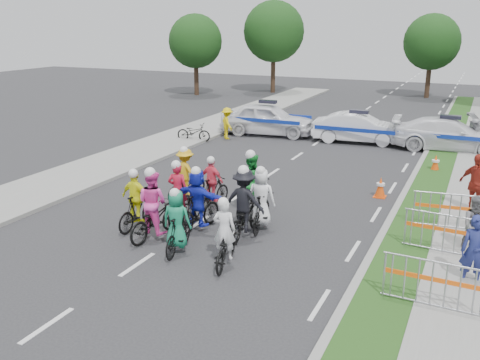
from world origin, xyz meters
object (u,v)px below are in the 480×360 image
at_px(barrier_1, 444,235).
at_px(tree_4, 432,42).
at_px(rider_3, 137,206).
at_px(rider_9, 212,187).
at_px(barrier_0, 431,286).
at_px(rider_10, 186,179).
at_px(spectator_2, 476,185).
at_px(rider_8, 251,191).
at_px(cone_1, 435,164).
at_px(parked_bike, 194,132).
at_px(rider_7, 261,205).
at_px(police_car_1, 358,128).
at_px(spectator_1, 476,226).
at_px(rider_4, 244,210).
at_px(rider_6, 179,201).
at_px(rider_5, 198,204).
at_px(tree_3, 274,32).
at_px(spectator_0, 475,251).
at_px(rider_1, 177,227).
at_px(tree_0, 196,41).
at_px(cone_0, 380,187).
at_px(rider_2, 154,212).
at_px(rider_0, 225,242).
at_px(police_car_2, 449,135).

height_order(barrier_1, tree_4, tree_4).
distance_m(rider_3, tree_4, 32.51).
distance_m(rider_9, barrier_0, 7.96).
relative_size(rider_10, spectator_2, 0.98).
bearing_deg(rider_8, rider_3, 46.31).
xyz_separation_m(cone_1, parked_bike, (-11.40, 0.94, 0.11)).
xyz_separation_m(rider_7, rider_10, (-3.28, 1.41, -0.02)).
height_order(police_car_1, spectator_1, spectator_1).
xyz_separation_m(rider_4, rider_7, (0.21, 0.69, -0.06)).
xyz_separation_m(rider_6, barrier_0, (7.30, -2.27, -0.06)).
xyz_separation_m(rider_5, rider_10, (-1.68, 2.21, -0.08)).
xyz_separation_m(rider_8, tree_3, (-10.11, 27.60, 4.13)).
xyz_separation_m(rider_10, barrier_1, (8.12, -1.18, -0.15)).
xyz_separation_m(spectator_2, parked_bike, (-12.93, 5.54, -0.51)).
xyz_separation_m(rider_7, spectator_0, (5.57, -1.13, 0.09)).
bearing_deg(rider_8, cone_1, -119.91).
xyz_separation_m(rider_3, rider_6, (0.77, 1.01, -0.07)).
distance_m(rider_1, parked_bike, 13.26).
bearing_deg(rider_6, rider_5, 144.68).
xyz_separation_m(spectator_0, tree_0, (-21.43, 25.73, 3.36)).
relative_size(cone_0, tree_0, 0.11).
height_order(rider_1, barrier_1, rider_1).
xyz_separation_m(rider_2, spectator_1, (7.96, 2.47, 0.03)).
height_order(cone_1, tree_4, tree_4).
bearing_deg(rider_1, rider_0, 164.46).
distance_m(rider_8, spectator_2, 6.79).
height_order(rider_7, rider_9, rider_7).
height_order(tree_0, tree_3, tree_3).
distance_m(rider_1, rider_2, 1.22).
xyz_separation_m(rider_4, cone_1, (4.10, 9.13, -0.45)).
bearing_deg(rider_8, rider_1, 82.10).
height_order(police_car_1, spectator_2, spectator_2).
distance_m(spectator_2, parked_bike, 14.07).
relative_size(rider_5, tree_0, 0.30).
distance_m(barrier_0, tree_3, 35.27).
xyz_separation_m(spectator_2, barrier_0, (-0.57, -6.53, -0.40)).
bearing_deg(police_car_2, cone_1, 173.22).
bearing_deg(barrier_1, police_car_1, 111.94).
bearing_deg(rider_10, cone_1, -123.67).
relative_size(rider_0, cone_0, 2.58).
height_order(rider_6, spectator_2, spectator_2).
bearing_deg(rider_5, rider_1, 111.32).
bearing_deg(rider_0, police_car_2, -116.45).
height_order(rider_2, police_car_1, rider_2).
height_order(rider_4, police_car_1, rider_4).
bearing_deg(rider_8, rider_10, -7.40).
relative_size(barrier_0, barrier_1, 1.00).
bearing_deg(spectator_2, tree_4, 133.32).
relative_size(rider_5, tree_3, 0.26).
bearing_deg(tree_4, rider_3, -97.76).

